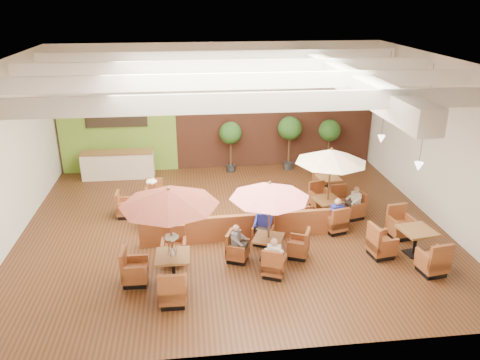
{
  "coord_description": "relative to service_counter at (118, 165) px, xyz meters",
  "views": [
    {
      "loc": [
        -1.38,
        -14.1,
        7.41
      ],
      "look_at": [
        0.3,
        0.5,
        1.5
      ],
      "focal_mm": 35.0,
      "sensor_mm": 36.0,
      "label": 1
    }
  ],
  "objects": [
    {
      "name": "diner_0",
      "position": [
        5.24,
        -8.18,
        0.16
      ],
      "size": [
        0.41,
        0.37,
        0.76
      ],
      "rotation": [
        0.0,
        0.0,
        -0.29
      ],
      "color": "white",
      "rests_on": "ground"
    },
    {
      "name": "diner_1",
      "position": [
        5.24,
        -6.35,
        0.18
      ],
      "size": [
        0.45,
        0.43,
        0.81
      ],
      "rotation": [
        0.0,
        0.0,
        2.71
      ],
      "color": "#2831AF",
      "rests_on": "ground"
    },
    {
      "name": "room",
      "position": [
        4.65,
        -3.88,
        3.05
      ],
      "size": [
        14.04,
        14.0,
        5.52
      ],
      "color": "#381E0F",
      "rests_on": "ground"
    },
    {
      "name": "diner_4",
      "position": [
        8.69,
        -4.91,
        0.15
      ],
      "size": [
        0.32,
        0.38,
        0.72
      ],
      "rotation": [
        0.0,
        0.0,
        1.73
      ],
      "color": "white",
      "rests_on": "ground"
    },
    {
      "name": "table_4",
      "position": [
        9.38,
        -7.51,
        -0.19
      ],
      "size": [
        1.99,
        2.91,
        1.06
      ],
      "rotation": [
        0.0,
        0.0,
        0.15
      ],
      "color": "brown",
      "rests_on": "ground"
    },
    {
      "name": "table_2",
      "position": [
        7.72,
        -4.91,
        1.21
      ],
      "size": [
        2.69,
        2.69,
        2.64
      ],
      "rotation": [
        0.0,
        0.0,
        0.25
      ],
      "color": "brown",
      "rests_on": "ground"
    },
    {
      "name": "diner_3",
      "position": [
        7.72,
        -5.87,
        0.17
      ],
      "size": [
        0.41,
        0.35,
        0.78
      ],
      "rotation": [
        0.0,
        0.0,
        0.16
      ],
      "color": "#2831AF",
      "rests_on": "ground"
    },
    {
      "name": "table_3",
      "position": [
        1.43,
        -3.9,
        -0.13
      ],
      "size": [
        1.68,
        2.52,
        1.53
      ],
      "rotation": [
        0.0,
        0.0,
        -0.0
      ],
      "color": "brown",
      "rests_on": "ground"
    },
    {
      "name": "table_5",
      "position": [
        8.37,
        -2.85,
        -0.23
      ],
      "size": [
        0.89,
        2.53,
        0.94
      ],
      "rotation": [
        0.0,
        0.0,
        0.07
      ],
      "color": "brown",
      "rests_on": "ground"
    },
    {
      "name": "topiary_0",
      "position": [
        4.84,
        0.2,
        1.09
      ],
      "size": [
        0.97,
        0.97,
        2.25
      ],
      "color": "black",
      "rests_on": "ground"
    },
    {
      "name": "table_0",
      "position": [
        2.39,
        -8.11,
        1.42
      ],
      "size": [
        2.69,
        2.76,
        2.82
      ],
      "rotation": [
        0.0,
        0.0,
        -0.03
      ],
      "color": "brown",
      "rests_on": "ground"
    },
    {
      "name": "service_counter",
      "position": [
        0.0,
        0.0,
        0.0
      ],
      "size": [
        3.0,
        0.75,
        1.18
      ],
      "color": "beige",
      "rests_on": "ground"
    },
    {
      "name": "topiary_2",
      "position": [
        9.25,
        0.2,
        1.07
      ],
      "size": [
        0.96,
        0.96,
        2.22
      ],
      "color": "black",
      "rests_on": "ground"
    },
    {
      "name": "table_1",
      "position": [
        5.24,
        -7.26,
        1.13
      ],
      "size": [
        2.61,
        2.61,
        2.51
      ],
      "rotation": [
        0.0,
        0.0,
        -0.39
      ],
      "color": "brown",
      "rests_on": "ground"
    },
    {
      "name": "topiary_1",
      "position": [
        7.44,
        0.2,
        1.22
      ],
      "size": [
        1.04,
        1.04,
        2.42
      ],
      "color": "black",
      "rests_on": "ground"
    },
    {
      "name": "diner_2",
      "position": [
        4.32,
        -7.26,
        0.14
      ],
      "size": [
        0.38,
        0.4,
        0.71
      ],
      "rotation": [
        0.0,
        0.0,
        4.27
      ],
      "color": "slate",
      "rests_on": "ground"
    },
    {
      "name": "booth_divider",
      "position": [
        4.52,
        -6.01,
        -0.15
      ],
      "size": [
        6.3,
        0.44,
        0.87
      ],
      "primitive_type": "cube",
      "rotation": [
        0.0,
        0.0,
        0.04
      ],
      "color": "brown",
      "rests_on": "ground"
    }
  ]
}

